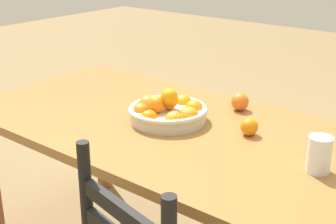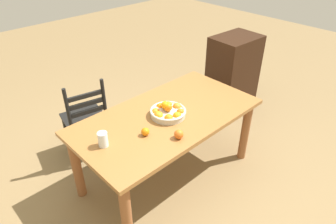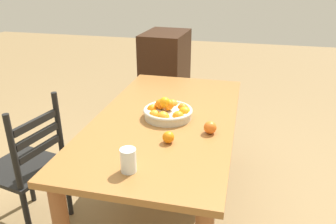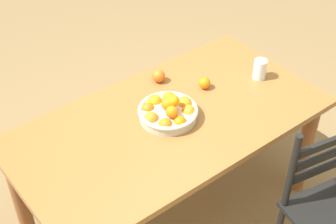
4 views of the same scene
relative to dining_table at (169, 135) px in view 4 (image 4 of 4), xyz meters
The scene contains 7 objects.
ground_plane 0.62m from the dining_table, ahead, with size 12.00×12.00×0.00m, color olive.
dining_table is the anchor object (origin of this frame).
chair_near_window 0.93m from the dining_table, 115.94° to the left, with size 0.50×0.50×0.95m.
fruit_bowl 0.16m from the dining_table, 112.47° to the right, with size 0.33×0.33×0.15m.
orange_loose_0 0.39m from the dining_table, 118.24° to the right, with size 0.08×0.08×0.08m, color orange.
orange_loose_1 0.38m from the dining_table, 163.86° to the right, with size 0.07×0.07×0.07m, color orange.
drinking_glass 0.69m from the dining_table, behind, with size 0.08×0.08×0.12m, color silver.
Camera 4 is at (1.27, 1.62, 2.49)m, focal length 53.35 mm.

